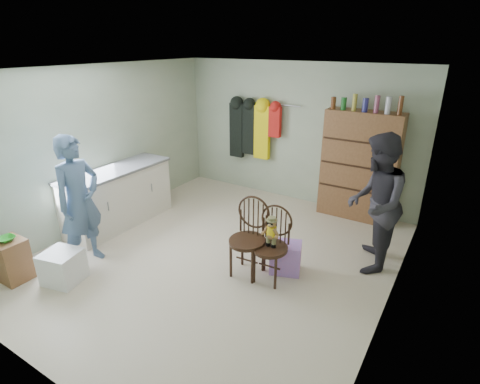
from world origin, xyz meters
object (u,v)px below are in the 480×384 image
Objects in this scene: chair_front at (272,239)px; dresser at (359,166)px; counter at (118,196)px; chair_far at (249,234)px.

chair_front is 0.46× the size of dresser.
counter is 2.83m from chair_front.
chair_front is at bearing -1.42° from counter.
chair_front reaches higher than counter.
chair_far reaches higher than chair_front.
chair_far is (-0.31, -0.03, -0.01)m from chair_front.
chair_far is at bearing -177.84° from chair_front.
counter is 1.93× the size of chair_front.
chair_far is at bearing -2.22° from counter.
chair_front is at bearing -98.83° from dresser.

